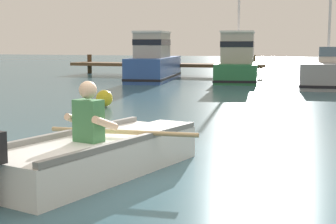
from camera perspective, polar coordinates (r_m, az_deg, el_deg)
ground_plane at (r=6.60m, az=-2.78°, el=-6.82°), size 120.00×120.00×0.00m
wooden_dock at (r=26.39m, az=-0.37°, el=5.24°), size 10.04×1.64×1.10m
rowboat_with_person at (r=6.65m, az=-7.45°, el=-4.55°), size 2.13×3.70×1.19m
moored_boat_blue at (r=22.95m, az=-1.56°, el=5.51°), size 2.37×5.62×2.16m
moored_boat_green at (r=22.94m, az=7.73°, el=5.41°), size 2.49×5.68×4.23m
moored_boat_grey at (r=20.90m, az=17.20°, el=4.00°), size 2.49×5.37×3.74m
mooring_buoy at (r=13.55m, az=-7.05°, el=1.51°), size 0.44×0.44×0.44m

